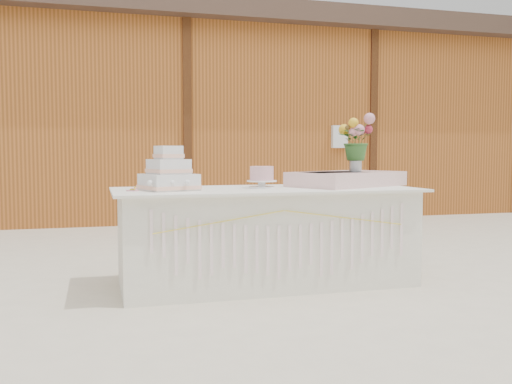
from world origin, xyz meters
TOP-DOWN VIEW (x-y plane):
  - ground at (0.00, 0.00)m, footprint 80.00×80.00m
  - barn at (-0.01, 5.99)m, footprint 12.60×4.60m
  - cake_table at (0.00, -0.00)m, footprint 2.40×1.00m
  - wedding_cake at (-0.78, -0.02)m, footprint 0.47×0.47m
  - pink_cake_stand at (-0.03, 0.04)m, footprint 0.24×0.24m
  - satin_runner at (0.74, 0.10)m, footprint 1.11×0.93m
  - flower_vase at (0.83, 0.11)m, footprint 0.10×0.10m
  - bouquet at (0.83, 0.11)m, footprint 0.41×0.41m
  - loose_flowers at (-1.00, 0.05)m, footprint 0.15×0.35m

SIDE VIEW (x-z plane):
  - ground at x=0.00m, z-range 0.00..0.00m
  - cake_table at x=0.00m, z-range 0.00..0.77m
  - loose_flowers at x=-1.00m, z-range 0.77..0.79m
  - satin_runner at x=0.74m, z-range 0.77..0.89m
  - pink_cake_stand at x=-0.03m, z-range 0.78..0.95m
  - wedding_cake at x=-0.78m, z-range 0.72..1.05m
  - flower_vase at x=0.83m, z-range 0.89..1.03m
  - bouquet at x=0.83m, z-range 1.03..1.38m
  - barn at x=-0.01m, z-range 0.03..3.33m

